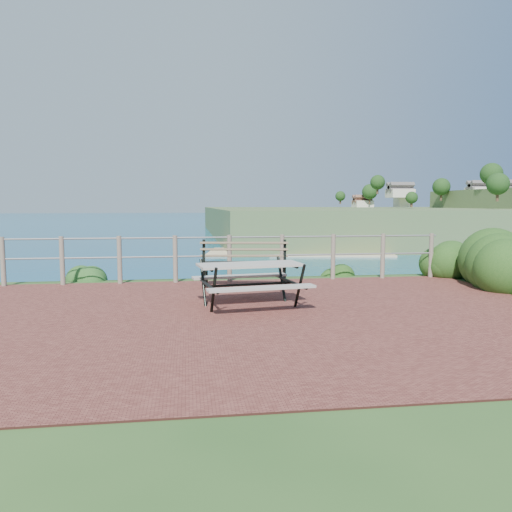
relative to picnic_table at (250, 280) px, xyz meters
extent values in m
cube|color=brown|center=(-0.11, -0.64, -0.45)|extent=(10.00, 7.00, 0.12)
plane|color=#165F85|center=(-0.11, 199.36, -0.45)|extent=(1200.00, 1200.00, 0.00)
cylinder|color=#6B5B4C|center=(-4.71, 2.71, 0.07)|extent=(0.10, 0.10, 1.00)
cylinder|color=#6B5B4C|center=(-3.56, 2.71, 0.07)|extent=(0.10, 0.10, 1.00)
cylinder|color=#6B5B4C|center=(-2.41, 2.71, 0.07)|extent=(0.10, 0.10, 1.00)
cylinder|color=#6B5B4C|center=(-1.26, 2.71, 0.07)|extent=(0.10, 0.10, 1.00)
cylinder|color=#6B5B4C|center=(-0.11, 2.71, 0.07)|extent=(0.10, 0.10, 1.00)
cylinder|color=#6B5B4C|center=(1.04, 2.71, 0.07)|extent=(0.10, 0.10, 1.00)
cylinder|color=#6B5B4C|center=(2.19, 2.71, 0.07)|extent=(0.10, 0.10, 1.00)
cylinder|color=#6B5B4C|center=(3.34, 2.71, 0.07)|extent=(0.10, 0.10, 1.00)
cylinder|color=#6B5B4C|center=(4.49, 2.71, 0.07)|extent=(0.10, 0.10, 1.00)
cylinder|color=slate|center=(-0.11, 2.71, 0.52)|extent=(9.40, 0.04, 0.04)
cylinder|color=slate|center=(-0.11, 2.71, 0.12)|extent=(9.40, 0.04, 0.04)
cube|color=#425F2F|center=(139.89, 209.36, -6.45)|extent=(260.00, 180.00, 12.00)
cube|color=gray|center=(0.00, 0.00, 0.25)|extent=(1.74, 0.93, 0.04)
cube|color=gray|center=(0.00, 0.00, -0.02)|extent=(1.68, 0.49, 0.04)
cube|color=gray|center=(0.00, 0.00, -0.02)|extent=(1.68, 0.49, 0.04)
cylinder|color=black|center=(0.00, 0.00, -0.07)|extent=(1.42, 0.26, 0.04)
cube|color=brown|center=(0.14, 1.98, 0.04)|extent=(1.77, 0.69, 0.04)
cube|color=brown|center=(0.14, 1.98, 0.34)|extent=(1.72, 0.40, 0.39)
cube|color=black|center=(0.14, 1.98, -0.19)|extent=(0.06, 0.07, 0.47)
cube|color=black|center=(0.14, 1.98, -0.19)|extent=(0.06, 0.07, 0.47)
cube|color=black|center=(0.14, 1.98, -0.19)|extent=(0.06, 0.07, 0.47)
cube|color=black|center=(0.14, 1.98, -0.19)|extent=(0.06, 0.07, 0.47)
ellipsoid|color=#143E13|center=(5.50, 1.31, -0.45)|extent=(1.63, 1.63, 2.31)
ellipsoid|color=#143E13|center=(4.77, 2.83, -0.45)|extent=(1.00, 1.00, 1.43)
ellipsoid|color=#204E1D|center=(-3.27, 3.48, -0.45)|extent=(0.73, 0.73, 0.46)
ellipsoid|color=#143E13|center=(2.52, 3.56, -0.45)|extent=(0.70, 0.70, 0.42)
camera|label=1|loc=(-1.00, -7.92, 1.22)|focal=35.00mm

